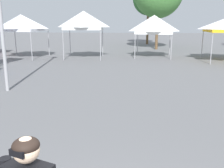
# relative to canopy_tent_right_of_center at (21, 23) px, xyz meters

# --- Properties ---
(canopy_tent_right_of_center) EXTENTS (3.42, 3.42, 3.34)m
(canopy_tent_right_of_center) POSITION_rel_canopy_tent_right_of_center_xyz_m (0.00, 0.00, 0.00)
(canopy_tent_right_of_center) COLOR #9E9EA3
(canopy_tent_right_of_center) RESTS_ON ground
(canopy_tent_behind_center) EXTENTS (3.06, 3.06, 3.59)m
(canopy_tent_behind_center) POSITION_rel_canopy_tent_right_of_center_xyz_m (4.91, 0.16, 0.18)
(canopy_tent_behind_center) COLOR #9E9EA3
(canopy_tent_behind_center) RESTS_ON ground
(canopy_tent_left_of_center) EXTENTS (3.04, 3.04, 3.30)m
(canopy_tent_left_of_center) POSITION_rel_canopy_tent_right_of_center_xyz_m (10.30, 1.28, -0.12)
(canopy_tent_left_of_center) COLOR #9E9EA3
(canopy_tent_left_of_center) RESTS_ON ground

